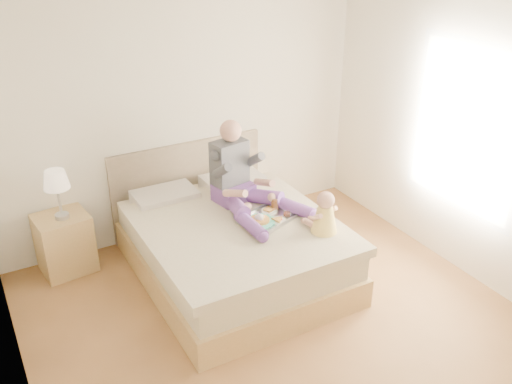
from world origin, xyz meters
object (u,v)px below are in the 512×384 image
bed (230,242)px  tray (266,217)px  baby (324,215)px  nightstand (65,243)px  adult (241,181)px

bed → tray: (0.27, -0.23, 0.32)m
bed → baby: bearing=-47.1°
nightstand → bed: bearing=-35.9°
adult → tray: size_ratio=1.88×
tray → nightstand: bearing=127.3°
baby → nightstand: bearing=128.8°
bed → nightstand: 1.60m
bed → baby: same height
nightstand → adult: 1.81m
bed → baby: 1.01m
bed → nightstand: bed is taller
bed → tray: 0.48m
baby → bed: bearing=117.8°
adult → baby: (0.40, -0.81, -0.09)m
tray → baby: size_ratio=1.47×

